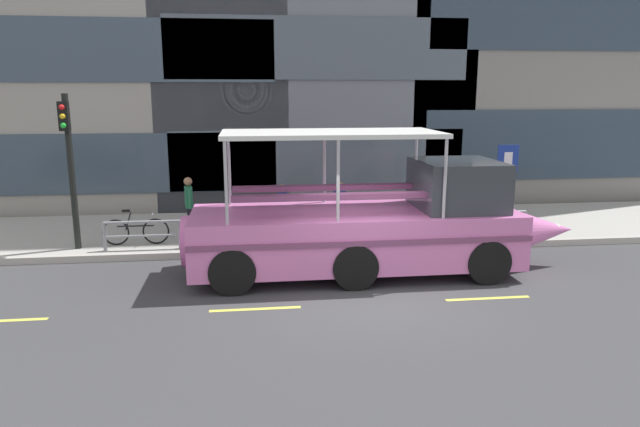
{
  "coord_description": "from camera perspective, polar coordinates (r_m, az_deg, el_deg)",
  "views": [
    {
      "loc": [
        -2.46,
        -11.37,
        4.22
      ],
      "look_at": [
        -0.77,
        2.13,
        1.3
      ],
      "focal_mm": 32.21,
      "sensor_mm": 36.0,
      "label": 1
    }
  ],
  "objects": [
    {
      "name": "pedestrian_near_bow",
      "position": [
        17.0,
        15.18,
        1.38
      ],
      "size": [
        0.45,
        0.29,
        1.65
      ],
      "color": "#1E2338",
      "rests_on": "sidewalk"
    },
    {
      "name": "traffic_light_pole",
      "position": [
        15.83,
        -23.64,
        5.2
      ],
      "size": [
        0.24,
        0.46,
        3.97
      ],
      "color": "black",
      "rests_on": "sidewalk"
    },
    {
      "name": "ground_plane",
      "position": [
        12.37,
        4.8,
        -7.87
      ],
      "size": [
        120.0,
        120.0,
        0.0
      ],
      "primitive_type": "plane",
      "color": "#3D3D3F"
    },
    {
      "name": "curb_guardrail",
      "position": [
        15.36,
        0.4,
        -1.13
      ],
      "size": [
        11.45,
        0.09,
        0.77
      ],
      "color": "gray",
      "rests_on": "sidewalk"
    },
    {
      "name": "leaned_bicycle",
      "position": [
        16.07,
        -17.84,
        -1.66
      ],
      "size": [
        1.74,
        0.46,
        0.96
      ],
      "color": "black",
      "rests_on": "sidewalk"
    },
    {
      "name": "curb_edge",
      "position": [
        15.26,
        2.4,
        -3.6
      ],
      "size": [
        32.0,
        0.18,
        0.18
      ],
      "primitive_type": "cube",
      "color": "#B2ADA3",
      "rests_on": "ground_plane"
    },
    {
      "name": "duck_tour_boat",
      "position": [
        13.49,
        5.74,
        -1.25
      ],
      "size": [
        9.36,
        2.56,
        3.33
      ],
      "color": "pink",
      "rests_on": "ground_plane"
    },
    {
      "name": "lane_centreline",
      "position": [
        11.79,
        5.44,
        -8.9
      ],
      "size": [
        25.8,
        0.12,
        0.01
      ],
      "color": "#DBD64C",
      "rests_on": "ground_plane"
    },
    {
      "name": "sidewalk",
      "position": [
        17.64,
        1.07,
        -1.43
      ],
      "size": [
        32.0,
        4.8,
        0.18
      ],
      "primitive_type": "cube",
      "color": "#A8A59E",
      "rests_on": "ground_plane"
    },
    {
      "name": "pedestrian_mid_left",
      "position": [
        16.35,
        2.0,
        1.08
      ],
      "size": [
        0.33,
        0.33,
        1.52
      ],
      "color": "#47423D",
      "rests_on": "sidewalk"
    },
    {
      "name": "pedestrian_near_stern",
      "position": [
        16.4,
        -12.91,
        1.2
      ],
      "size": [
        0.25,
        0.48,
        1.7
      ],
      "color": "black",
      "rests_on": "sidewalk"
    },
    {
      "name": "pedestrian_mid_right",
      "position": [
        16.07,
        -3.76,
        0.84
      ],
      "size": [
        0.43,
        0.21,
        1.5
      ],
      "color": "#1E2338",
      "rests_on": "sidewalk"
    },
    {
      "name": "parking_sign",
      "position": [
        16.88,
        18.04,
        3.72
      ],
      "size": [
        0.6,
        0.12,
        2.58
      ],
      "color": "#4C4F54",
      "rests_on": "sidewalk"
    }
  ]
}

